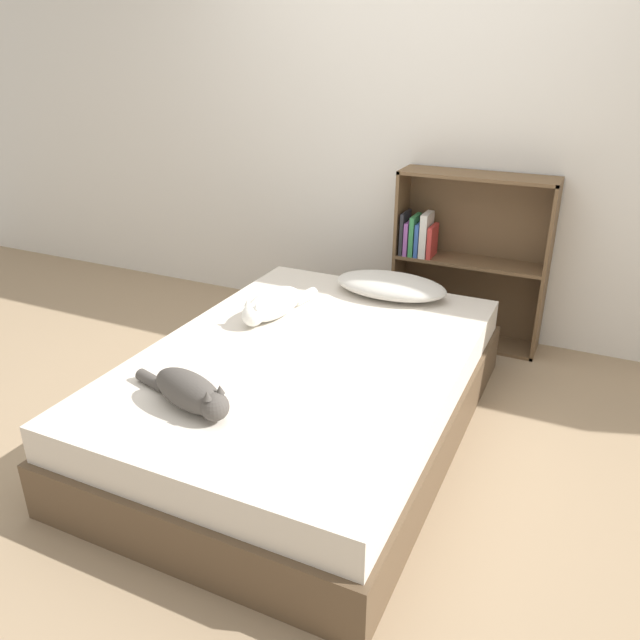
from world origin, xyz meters
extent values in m
plane|color=#997F60|center=(0.00, 0.00, 0.00)|extent=(8.00, 8.00, 0.00)
cube|color=silver|center=(0.00, 1.49, 1.25)|extent=(8.00, 0.06, 2.50)
cube|color=brown|center=(0.00, 0.00, 0.13)|extent=(1.44, 2.09, 0.25)
cube|color=beige|center=(0.00, 0.00, 0.34)|extent=(1.39, 2.02, 0.16)
ellipsoid|color=beige|center=(0.12, 0.84, 0.48)|extent=(0.64, 0.35, 0.12)
ellipsoid|color=white|center=(-0.33, 0.29, 0.49)|extent=(0.24, 0.41, 0.15)
sphere|color=white|center=(-0.36, 0.13, 0.49)|extent=(0.11, 0.11, 0.11)
cone|color=white|center=(-0.33, 0.12, 0.55)|extent=(0.04, 0.04, 0.03)
cone|color=white|center=(-0.39, 0.13, 0.55)|extent=(0.04, 0.04, 0.03)
cylinder|color=white|center=(-0.28, 0.54, 0.45)|extent=(0.09, 0.18, 0.06)
ellipsoid|color=#47423D|center=(-0.20, -0.62, 0.49)|extent=(0.40, 0.24, 0.15)
sphere|color=#47423D|center=(-0.05, -0.67, 0.49)|extent=(0.11, 0.11, 0.11)
cone|color=#47423D|center=(-0.04, -0.64, 0.55)|extent=(0.04, 0.04, 0.03)
cone|color=#47423D|center=(-0.06, -0.70, 0.55)|extent=(0.04, 0.04, 0.03)
cylinder|color=#47423D|center=(-0.44, -0.56, 0.44)|extent=(0.17, 0.10, 0.05)
cube|color=brown|center=(0.01, 1.32, 0.52)|extent=(0.02, 0.26, 1.05)
cube|color=brown|center=(0.90, 1.32, 0.52)|extent=(0.02, 0.26, 1.05)
cube|color=brown|center=(0.45, 1.32, 0.01)|extent=(0.90, 0.26, 0.02)
cube|color=brown|center=(0.45, 1.32, 1.04)|extent=(0.90, 0.26, 0.02)
cube|color=brown|center=(0.45, 1.32, 0.52)|extent=(0.86, 0.26, 0.02)
cube|color=brown|center=(0.45, 1.44, 0.52)|extent=(0.90, 0.02, 1.05)
cube|color=#232328|center=(0.05, 1.28, 0.66)|extent=(0.02, 0.16, 0.26)
cube|color=#8C4C99|center=(0.08, 1.28, 0.64)|extent=(0.02, 0.16, 0.20)
cube|color=#337F47|center=(0.11, 1.28, 0.66)|extent=(0.03, 0.16, 0.24)
cube|color=#2D519E|center=(0.14, 1.28, 0.64)|extent=(0.02, 0.16, 0.20)
cube|color=beige|center=(0.18, 1.28, 0.67)|extent=(0.04, 0.16, 0.27)
cube|color=#B7332D|center=(0.23, 1.28, 0.63)|extent=(0.03, 0.16, 0.19)
camera|label=1|loc=(1.16, -2.31, 1.74)|focal=35.00mm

